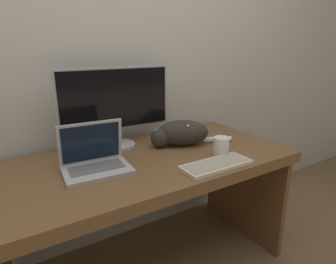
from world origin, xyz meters
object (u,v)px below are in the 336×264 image
object	(u,v)px
monitor	(116,104)
external_keyboard	(216,165)
laptop	(95,161)
coffee_mug	(221,146)
cat	(180,133)

from	to	relation	value
monitor	external_keyboard	world-z (taller)	monitor
laptop	external_keyboard	size ratio (longest dim) A/B	0.87
laptop	coffee_mug	size ratio (longest dim) A/B	3.10
monitor	laptop	distance (m)	0.38
external_keyboard	coffee_mug	bearing A→B (deg)	40.81
monitor	cat	distance (m)	0.40
external_keyboard	cat	world-z (taller)	cat
external_keyboard	coffee_mug	size ratio (longest dim) A/B	3.55
laptop	coffee_mug	bearing A→B (deg)	-11.34
cat	coffee_mug	size ratio (longest dim) A/B	4.77
monitor	external_keyboard	bearing A→B (deg)	-60.04
monitor	coffee_mug	size ratio (longest dim) A/B	6.32
external_keyboard	coffee_mug	world-z (taller)	coffee_mug
cat	coffee_mug	bearing A→B (deg)	-44.44
coffee_mug	external_keyboard	bearing A→B (deg)	-139.38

